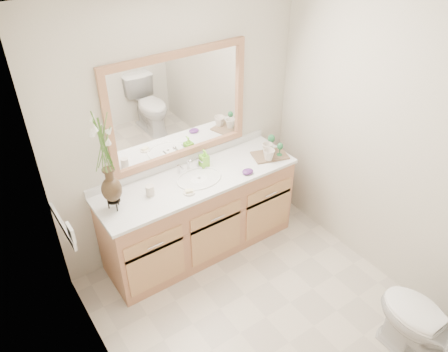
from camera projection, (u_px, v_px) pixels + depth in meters
floor at (266, 317)px, 3.62m from camera, size 2.60×2.60×0.00m
ceiling at (291, 21)px, 2.25m from camera, size 2.40×2.60×0.02m
wall_back at (179, 128)px, 3.81m from camera, size 2.40×0.02×2.40m
wall_left at (107, 282)px, 2.37m from camera, size 0.02×2.60×2.40m
wall_right at (390, 151)px, 3.50m from camera, size 0.02×2.60×2.40m
vanity at (199, 215)px, 4.08m from camera, size 1.80×0.55×0.80m
counter at (198, 179)px, 3.84m from camera, size 1.84×0.57×0.03m
sink at (199, 184)px, 3.85m from camera, size 0.38×0.34×0.23m
mirror at (179, 107)px, 3.68m from camera, size 1.32×0.04×0.97m
switch_plate at (71, 233)px, 3.02m from camera, size 0.02×0.12×0.12m
toilet at (426, 326)px, 3.11m from camera, size 0.42×0.75×0.74m
flower_vase at (105, 152)px, 3.18m from camera, size 0.19×0.19×0.77m
tumbler at (150, 190)px, 3.60m from camera, size 0.07×0.07×0.09m
soap_dish at (189, 192)px, 3.64m from camera, size 0.10×0.10×0.03m
soap_bottle at (204, 159)px, 3.94m from camera, size 0.07×0.07×0.15m
purple_dish at (248, 172)px, 3.88m from camera, size 0.11×0.09×0.04m
tray at (270, 155)px, 4.12m from camera, size 0.37×0.30×0.02m
mug_left at (269, 154)px, 4.02m from camera, size 0.14×0.14×0.11m
mug_right at (267, 148)px, 4.12m from camera, size 0.14×0.14×0.10m
goblet_front at (280, 147)px, 4.06m from camera, size 0.06×0.06×0.13m
goblet_back at (271, 140)px, 4.14m from camera, size 0.07×0.07×0.16m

